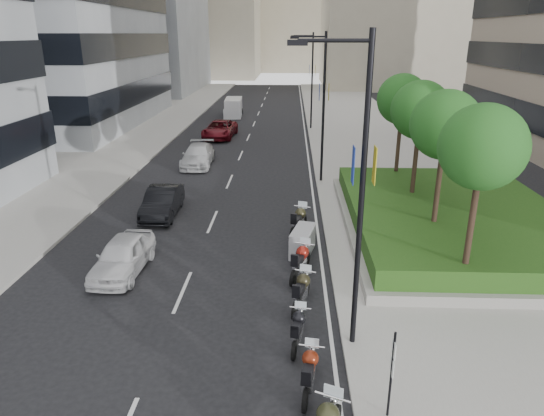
# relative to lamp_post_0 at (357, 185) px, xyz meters

# --- Properties ---
(ground) EXTENTS (160.00, 160.00, 0.00)m
(ground) POSITION_rel_lamp_post_0_xyz_m (-4.14, -1.00, -5.07)
(ground) COLOR black
(ground) RESTS_ON ground
(sidewalk_right) EXTENTS (10.00, 100.00, 0.15)m
(sidewalk_right) POSITION_rel_lamp_post_0_xyz_m (4.86, 29.00, -4.99)
(sidewalk_right) COLOR #9E9B93
(sidewalk_right) RESTS_ON ground
(sidewalk_left) EXTENTS (8.00, 100.00, 0.15)m
(sidewalk_left) POSITION_rel_lamp_post_0_xyz_m (-16.14, 29.00, -4.99)
(sidewalk_left) COLOR #9E9B93
(sidewalk_left) RESTS_ON ground
(lane_edge) EXTENTS (0.12, 100.00, 0.01)m
(lane_edge) POSITION_rel_lamp_post_0_xyz_m (-0.44, 29.00, -5.06)
(lane_edge) COLOR silver
(lane_edge) RESTS_ON ground
(lane_centre) EXTENTS (0.12, 100.00, 0.01)m
(lane_centre) POSITION_rel_lamp_post_0_xyz_m (-5.64, 29.00, -5.06)
(lane_centre) COLOR silver
(lane_centre) RESTS_ON ground
(planter) EXTENTS (10.00, 14.00, 0.40)m
(planter) POSITION_rel_lamp_post_0_xyz_m (5.86, 9.00, -4.72)
(planter) COLOR gray
(planter) RESTS_ON sidewalk_right
(hedge) EXTENTS (9.40, 13.40, 0.80)m
(hedge) POSITION_rel_lamp_post_0_xyz_m (5.86, 9.00, -4.12)
(hedge) COLOR #144112
(hedge) RESTS_ON planter
(tree_0) EXTENTS (2.80, 2.80, 6.30)m
(tree_0) POSITION_rel_lamp_post_0_xyz_m (4.36, 3.00, 0.36)
(tree_0) COLOR #332319
(tree_0) RESTS_ON planter
(tree_1) EXTENTS (2.80, 2.80, 6.30)m
(tree_1) POSITION_rel_lamp_post_0_xyz_m (4.36, 7.00, 0.36)
(tree_1) COLOR #332319
(tree_1) RESTS_ON planter
(tree_2) EXTENTS (2.80, 2.80, 6.30)m
(tree_2) POSITION_rel_lamp_post_0_xyz_m (4.36, 11.00, 0.36)
(tree_2) COLOR #332319
(tree_2) RESTS_ON planter
(tree_3) EXTENTS (2.80, 2.80, 6.30)m
(tree_3) POSITION_rel_lamp_post_0_xyz_m (4.36, 15.00, 0.36)
(tree_3) COLOR #332319
(tree_3) RESTS_ON planter
(lamp_post_0) EXTENTS (2.34, 0.45, 9.00)m
(lamp_post_0) POSITION_rel_lamp_post_0_xyz_m (0.00, 0.00, 0.00)
(lamp_post_0) COLOR black
(lamp_post_0) RESTS_ON ground
(lamp_post_1) EXTENTS (2.34, 0.45, 9.00)m
(lamp_post_1) POSITION_rel_lamp_post_0_xyz_m (0.00, 17.00, 0.00)
(lamp_post_1) COLOR black
(lamp_post_1) RESTS_ON ground
(lamp_post_2) EXTENTS (2.34, 0.45, 9.00)m
(lamp_post_2) POSITION_rel_lamp_post_0_xyz_m (0.00, 35.00, 0.00)
(lamp_post_2) COLOR black
(lamp_post_2) RESTS_ON ground
(parking_sign) EXTENTS (0.06, 0.32, 2.50)m
(parking_sign) POSITION_rel_lamp_post_0_xyz_m (0.66, -3.00, -3.61)
(parking_sign) COLOR black
(parking_sign) RESTS_ON ground
(motorcycle_1) EXTENTS (0.69, 2.07, 1.03)m
(motorcycle_1) POSITION_rel_lamp_post_0_xyz_m (-1.21, -1.98, -4.51)
(motorcycle_1) COLOR black
(motorcycle_1) RESTS_ON ground
(motorcycle_2) EXTENTS (0.66, 1.98, 0.99)m
(motorcycle_2) POSITION_rel_lamp_post_0_xyz_m (-1.48, 0.01, -4.54)
(motorcycle_2) COLOR black
(motorcycle_2) RESTS_ON ground
(motorcycle_3) EXTENTS (0.85, 2.20, 1.12)m
(motorcycle_3) POSITION_rel_lamp_post_0_xyz_m (-1.34, 2.17, -4.47)
(motorcycle_3) COLOR black
(motorcycle_3) RESTS_ON ground
(motorcycle_4) EXTENTS (0.97, 2.26, 1.16)m
(motorcycle_4) POSITION_rel_lamp_post_0_xyz_m (-1.33, 4.38, -4.44)
(motorcycle_4) COLOR black
(motorcycle_4) RESTS_ON ground
(motorcycle_5) EXTENTS (1.17, 1.98, 1.12)m
(motorcycle_5) POSITION_rel_lamp_post_0_xyz_m (-1.22, 6.42, -4.50)
(motorcycle_5) COLOR black
(motorcycle_5) RESTS_ON ground
(motorcycle_6) EXTENTS (0.98, 2.34, 1.20)m
(motorcycle_6) POSITION_rel_lamp_post_0_xyz_m (-1.35, 8.59, -4.43)
(motorcycle_6) COLOR black
(motorcycle_6) RESTS_ON ground
(car_a) EXTENTS (1.81, 4.18, 1.40)m
(car_a) POSITION_rel_lamp_post_0_xyz_m (-8.27, 4.45, -4.36)
(car_a) COLOR silver
(car_a) RESTS_ON ground
(car_b) EXTENTS (1.65, 4.39, 1.43)m
(car_b) POSITION_rel_lamp_post_0_xyz_m (-8.34, 10.82, -4.35)
(car_b) COLOR black
(car_b) RESTS_ON ground
(car_c) EXTENTS (2.19, 5.04, 1.45)m
(car_c) POSITION_rel_lamp_post_0_xyz_m (-8.36, 20.90, -4.34)
(car_c) COLOR silver
(car_c) RESTS_ON ground
(car_d) EXTENTS (2.86, 5.63, 1.53)m
(car_d) POSITION_rel_lamp_post_0_xyz_m (-8.18, 30.69, -4.30)
(car_d) COLOR #610B14
(car_d) RESTS_ON ground
(delivery_van) EXTENTS (2.06, 4.79, 1.97)m
(delivery_van) POSITION_rel_lamp_post_0_xyz_m (-8.33, 42.67, -4.15)
(delivery_van) COLOR white
(delivery_van) RESTS_ON ground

